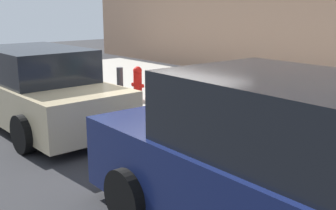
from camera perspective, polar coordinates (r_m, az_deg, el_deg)
The scene contains 14 objects.
ground_plane at distance 7.99m, azimuth -0.83°, elevation -3.39°, with size 40.00×40.00×0.00m, color #28282B.
sidewalk_curb at distance 9.69m, azimuth 10.68°, elevation -0.17°, with size 18.00×5.00×0.14m, color #ADA89E.
suitcase_black_2 at distance 6.77m, azimuth 19.48°, elevation -3.38°, with size 0.51×0.22×0.67m.
suitcase_navy_3 at distance 7.00m, azimuth 15.05°, elevation -2.55°, with size 0.49×0.28×0.91m.
suitcase_silver_4 at distance 7.33m, azimuth 11.86°, elevation -0.98°, with size 0.43×0.23×1.09m.
suitcase_maroon_5 at distance 7.64m, azimuth 8.93°, elevation -0.29°, with size 0.39×0.24×0.82m.
suitcase_red_6 at distance 7.95m, azimuth 5.96°, elevation 0.09°, with size 0.47×0.24×0.75m.
suitcase_olive_7 at distance 8.38m, azimuth 3.43°, elevation 0.26°, with size 0.47×0.26×0.80m.
suitcase_teal_8 at distance 8.78m, azimuth 1.28°, elevation 1.18°, with size 0.42×0.23×0.90m.
suitcase_black_9 at distance 9.11m, azimuth -0.83°, elevation 1.88°, with size 0.37×0.24×0.75m.
fire_hydrant at distance 9.78m, azimuth -4.20°, elevation 3.10°, with size 0.39×0.21×0.81m.
bollard_post at distance 10.13m, azimuth -6.63°, elevation 3.10°, with size 0.16×0.16×0.73m, color #333338.
parked_car_navy_0 at distance 4.00m, azimuth 17.41°, elevation -9.53°, with size 4.79×2.10×1.72m.
parked_car_beige_1 at distance 8.57m, azimuth -17.70°, elevation 2.10°, with size 4.67×2.03×1.53m.
Camera 1 is at (-5.92, 4.83, 2.32)m, focal length 44.25 mm.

